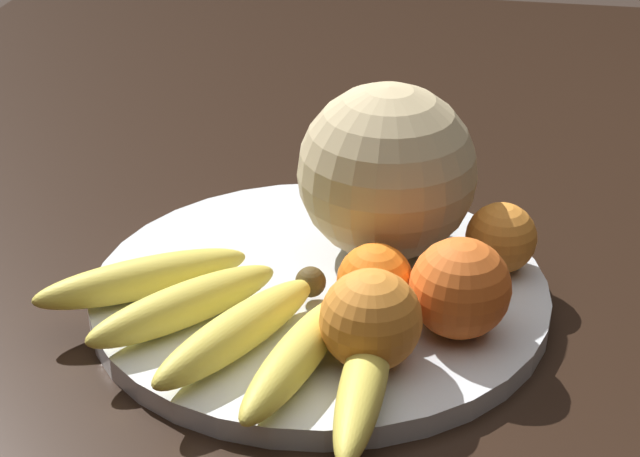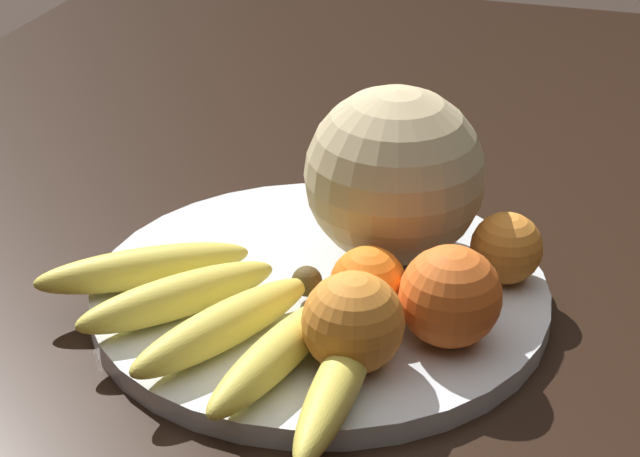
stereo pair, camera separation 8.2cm
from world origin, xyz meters
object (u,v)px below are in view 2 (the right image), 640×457
object	(u,v)px
kitchen_table	(301,327)
fruit_bowl	(320,292)
banana_bunch	(226,321)
orange_front_left	(450,296)
melon	(394,175)
orange_front_right	(353,323)
orange_back_left	(368,284)
produce_tag	(414,275)
orange_mid_center	(506,248)

from	to	relation	value
kitchen_table	fruit_bowl	distance (m)	0.13
banana_bunch	orange_front_left	distance (m)	0.16
kitchen_table	melon	size ratio (longest dim) A/B	10.91
melon	orange_front_right	bearing A→B (deg)	-176.34
orange_back_left	produce_tag	world-z (taller)	orange_back_left
melon	orange_front_left	bearing A→B (deg)	-148.15
kitchen_table	banana_bunch	xyz separation A→B (m)	(-0.17, 0.00, 0.12)
melon	orange_front_right	distance (m)	0.17
orange_front_right	melon	bearing A→B (deg)	3.66
orange_front_left	orange_back_left	bearing A→B (deg)	79.32
fruit_bowl	orange_front_left	bearing A→B (deg)	-113.16
banana_bunch	orange_front_left	world-z (taller)	orange_front_left
fruit_bowl	produce_tag	distance (m)	0.08
fruit_bowl	produce_tag	world-z (taller)	produce_tag
banana_bunch	produce_tag	bearing A→B (deg)	166.58
fruit_bowl	melon	bearing A→B (deg)	-35.00
melon	orange_front_left	size ratio (longest dim) A/B	1.95
orange_front_left	orange_back_left	world-z (taller)	orange_front_left
kitchen_table	orange_front_right	bearing A→B (deg)	-151.45
melon	orange_back_left	bearing A→B (deg)	-177.15
fruit_bowl	banana_bunch	xyz separation A→B (m)	(-0.10, 0.04, 0.02)
orange_mid_center	produce_tag	bearing A→B (deg)	103.80
banana_bunch	orange_mid_center	world-z (taller)	orange_mid_center
kitchen_table	orange_front_left	xyz separation A→B (m)	(-0.12, -0.15, 0.14)
kitchen_table	orange_back_left	distance (m)	0.19
melon	orange_mid_center	world-z (taller)	melon
orange_front_left	orange_front_right	world-z (taller)	orange_front_left
produce_tag	orange_front_right	bearing A→B (deg)	176.17
orange_front_right	orange_mid_center	distance (m)	0.17
kitchen_table	melon	world-z (taller)	melon
orange_mid_center	produce_tag	size ratio (longest dim) A/B	0.81
orange_mid_center	orange_back_left	world-z (taller)	same
banana_bunch	produce_tag	xyz separation A→B (m)	(0.13, -0.11, -0.02)
orange_front_right	orange_mid_center	bearing A→B (deg)	-29.86
fruit_bowl	orange_back_left	xyz separation A→B (m)	(-0.04, -0.05, 0.04)
banana_bunch	orange_front_right	xyz separation A→B (m)	(-0.00, -0.10, 0.02)
orange_front_left	orange_front_right	xyz separation A→B (m)	(-0.05, 0.06, -0.00)
orange_back_left	kitchen_table	bearing A→B (deg)	38.67
fruit_bowl	banana_bunch	size ratio (longest dim) A/B	1.29
fruit_bowl	orange_front_right	xyz separation A→B (m)	(-0.10, -0.05, 0.04)
orange_front_left	produce_tag	size ratio (longest dim) A/B	1.05
kitchen_table	orange_back_left	world-z (taller)	orange_back_left
orange_front_left	kitchen_table	bearing A→B (deg)	50.99
melon	orange_mid_center	size ratio (longest dim) A/B	2.54
kitchen_table	orange_front_left	world-z (taller)	orange_front_left
kitchen_table	melon	bearing A→B (deg)	-99.47
orange_back_left	produce_tag	xyz separation A→B (m)	(0.07, -0.02, -0.03)
orange_front_left	orange_front_right	distance (m)	0.08
melon	banana_bunch	distance (m)	0.19
melon	produce_tag	size ratio (longest dim) A/B	2.04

